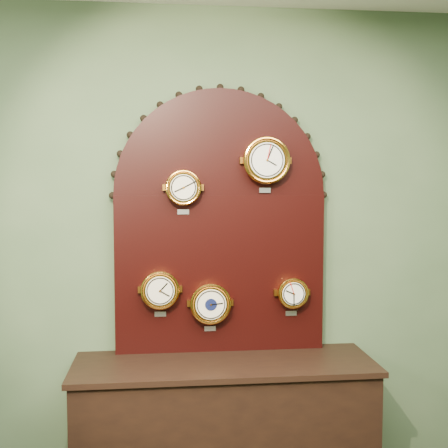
{
  "coord_description": "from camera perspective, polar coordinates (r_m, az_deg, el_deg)",
  "views": [
    {
      "loc": [
        -0.33,
        -0.79,
        1.81
      ],
      "look_at": [
        0.0,
        2.25,
        1.58
      ],
      "focal_mm": 45.79,
      "sensor_mm": 36.0,
      "label": 1
    }
  ],
  "objects": [
    {
      "name": "barometer",
      "position": [
        3.26,
        -1.36,
        -7.94
      ],
      "size": [
        0.23,
        0.08,
        0.28
      ],
      "color": "orange",
      "rests_on": "display_board"
    },
    {
      "name": "arabic_clock",
      "position": [
        3.23,
        4.23,
        6.35
      ],
      "size": [
        0.27,
        0.08,
        0.32
      ],
      "color": "orange",
      "rests_on": "display_board"
    },
    {
      "name": "display_board",
      "position": [
        3.26,
        -0.38,
        1.07
      ],
      "size": [
        1.26,
        0.06,
        1.53
      ],
      "color": "black",
      "rests_on": "shop_counter"
    },
    {
      "name": "shop_counter",
      "position": [
        3.35,
        0.04,
        -20.59
      ],
      "size": [
        1.6,
        0.5,
        0.8
      ],
      "primitive_type": "cube",
      "color": "black",
      "rests_on": "ground_plane"
    },
    {
      "name": "roman_clock",
      "position": [
        3.18,
        -4.09,
        3.64
      ],
      "size": [
        0.2,
        0.08,
        0.25
      ],
      "color": "orange",
      "rests_on": "display_board"
    },
    {
      "name": "wall_back",
      "position": [
        3.33,
        -0.47,
        -2.76
      ],
      "size": [
        4.0,
        0.0,
        4.0
      ],
      "primitive_type": "plane",
      "rotation": [
        1.57,
        0.0,
        0.0
      ],
      "color": "#4B6344",
      "rests_on": "ground"
    },
    {
      "name": "tide_clock",
      "position": [
        3.32,
        6.85,
        -6.84
      ],
      "size": [
        0.18,
        0.08,
        0.23
      ],
      "color": "orange",
      "rests_on": "display_board"
    },
    {
      "name": "hygrometer",
      "position": [
        3.23,
        -6.4,
        -6.55
      ],
      "size": [
        0.22,
        0.08,
        0.27
      ],
      "color": "orange",
      "rests_on": "display_board"
    }
  ]
}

